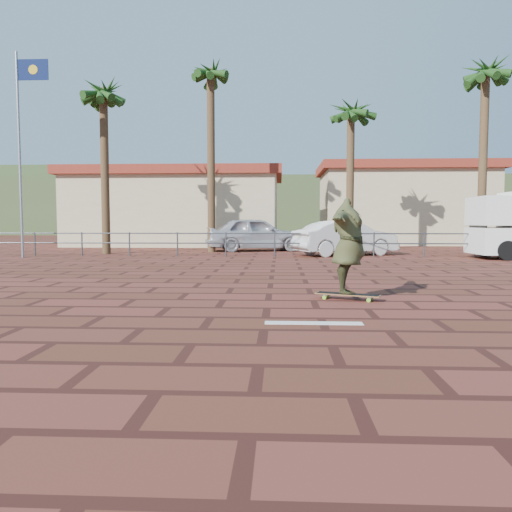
% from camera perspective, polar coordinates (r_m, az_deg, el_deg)
% --- Properties ---
extents(ground, '(120.00, 120.00, 0.00)m').
position_cam_1_polar(ground, '(8.42, 1.27, -5.99)').
color(ground, maroon).
rests_on(ground, ground).
extents(paint_stripe, '(1.40, 0.22, 0.01)m').
position_cam_1_polar(paint_stripe, '(7.25, 6.60, -7.62)').
color(paint_stripe, white).
rests_on(paint_stripe, ground).
extents(guardrail, '(24.06, 0.06, 1.00)m').
position_cam_1_polar(guardrail, '(20.30, 2.16, 1.82)').
color(guardrail, '#47494F').
rests_on(guardrail, ground).
extents(flagpole, '(1.30, 0.10, 8.00)m').
position_cam_1_polar(flagpole, '(22.00, -25.16, 11.96)').
color(flagpole, gray).
rests_on(flagpole, ground).
extents(palm_far_left, '(2.40, 2.40, 8.25)m').
position_cam_1_polar(palm_far_left, '(23.73, -17.05, 16.94)').
color(palm_far_left, brown).
rests_on(palm_far_left, ground).
extents(palm_left, '(2.40, 2.40, 9.45)m').
position_cam_1_polar(palm_left, '(24.39, -5.21, 19.46)').
color(palm_left, brown).
rests_on(palm_left, ground).
extents(palm_center, '(2.40, 2.40, 7.75)m').
position_cam_1_polar(palm_center, '(24.51, 10.81, 15.49)').
color(palm_center, brown).
rests_on(palm_center, ground).
extents(palm_right, '(2.40, 2.40, 9.05)m').
position_cam_1_polar(palm_right, '(24.72, 24.76, 18.00)').
color(palm_right, brown).
rests_on(palm_right, ground).
extents(building_west, '(12.60, 7.60, 4.50)m').
position_cam_1_polar(building_west, '(30.93, -8.87, 5.51)').
color(building_west, beige).
rests_on(building_west, ground).
extents(building_east, '(10.60, 6.60, 5.00)m').
position_cam_1_polar(building_east, '(33.23, 16.39, 5.73)').
color(building_east, beige).
rests_on(building_east, ground).
extents(hill_front, '(70.00, 18.00, 6.00)m').
position_cam_1_polar(hill_front, '(58.31, 2.56, 5.55)').
color(hill_front, '#384C28').
rests_on(hill_front, ground).
extents(hill_back, '(35.00, 14.00, 8.00)m').
position_cam_1_polar(hill_back, '(68.06, -16.38, 6.02)').
color(hill_back, '#384C28').
rests_on(hill_back, ground).
extents(longboard, '(1.21, 0.67, 0.12)m').
position_cam_1_polar(longboard, '(9.43, 10.43, -4.38)').
color(longboard, olive).
rests_on(longboard, ground).
extents(skateboarder, '(1.09, 2.25, 1.77)m').
position_cam_1_polar(skateboarder, '(9.34, 10.50, 1.13)').
color(skateboarder, '#3B3F21').
rests_on(skateboarder, longboard).
extents(car_silver, '(5.16, 3.02, 1.65)m').
position_cam_1_polar(car_silver, '(24.32, -0.02, 2.54)').
color(car_silver, '#B2B3B9').
rests_on(car_silver, ground).
extents(car_white, '(4.68, 3.22, 1.46)m').
position_cam_1_polar(car_white, '(21.48, 10.19, 2.02)').
color(car_white, silver).
rests_on(car_white, ground).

